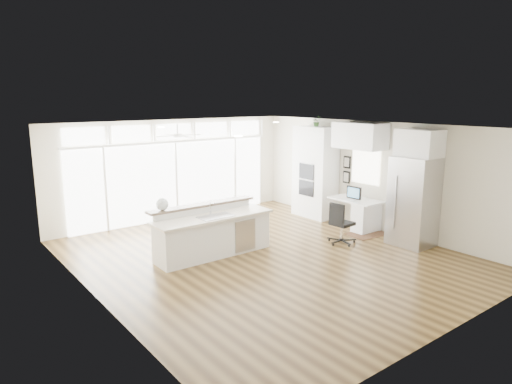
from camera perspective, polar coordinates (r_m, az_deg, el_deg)
floor at (r=9.65m, az=1.36°, el=-8.18°), size 7.00×8.00×0.02m
ceiling at (r=9.08m, az=1.44°, el=8.10°), size 7.00×8.00×0.02m
wall_back at (r=12.58m, az=-10.18°, el=2.77°), size 7.00×0.04×2.70m
wall_front at (r=6.76m, az=23.42°, el=-5.86°), size 7.00×0.04×2.70m
wall_left at (r=7.63m, az=-19.53°, el=-3.61°), size 0.04×8.00×2.70m
wall_right at (r=11.76m, az=14.77°, el=1.94°), size 0.04×8.00×2.70m
glass_wall at (r=12.57m, az=-10.00°, el=1.39°), size 5.80×0.06×2.08m
transom_row at (r=12.41m, az=-10.22°, el=7.44°), size 5.90×0.06×0.40m
desk_window at (r=11.88m, az=13.56°, el=3.08°), size 0.04×0.85×0.85m
ceiling_fan at (r=11.16m, az=-9.79°, el=7.50°), size 1.16×1.16×0.32m
recessed_lights at (r=9.24m, az=0.65°, el=8.05°), size 3.40×3.00×0.02m
oven_cabinet at (r=12.70m, az=7.40°, el=2.49°), size 0.64×1.20×2.50m
desk_nook at (r=11.85m, az=12.28°, el=-2.66°), size 0.72×1.30×0.76m
upper_cabinets at (r=11.56m, az=12.84°, el=6.87°), size 0.64×1.30×0.64m
refrigerator at (r=10.75m, az=19.08°, el=-1.13°), size 0.76×0.90×2.00m
fridge_cabinet at (r=10.60m, az=19.73°, el=5.78°), size 0.64×0.90×0.60m
framed_photos at (r=12.29m, az=11.28°, el=2.76°), size 0.06×0.22×0.80m
kitchen_island at (r=9.64m, az=-5.34°, el=-4.91°), size 2.62×0.99×1.04m
rug at (r=11.49m, az=13.67°, el=-5.12°), size 0.97×0.74×0.01m
office_chair at (r=10.55m, az=10.72°, el=-3.84°), size 0.53×0.49×0.96m
fishbowl at (r=9.37m, az=-11.64°, el=-1.49°), size 0.28×0.28×0.26m
monitor at (r=11.67m, az=12.15°, el=-0.07°), size 0.09×0.43×0.35m
keyboard at (r=11.58m, az=11.57°, el=-0.99°), size 0.17×0.34×0.02m
potted_plant at (r=12.55m, az=7.57°, el=8.61°), size 0.28×0.30×0.21m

